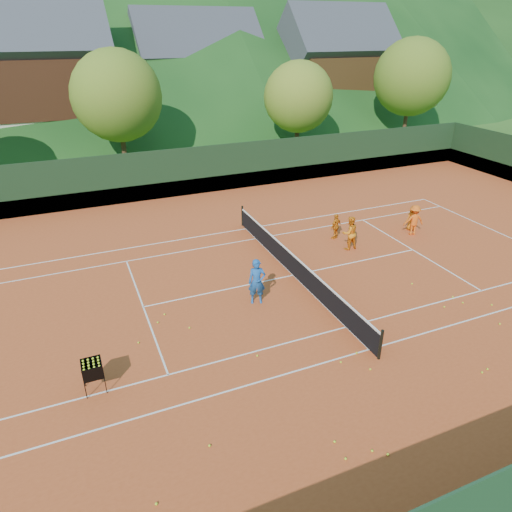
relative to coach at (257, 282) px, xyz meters
name	(u,v)px	position (x,y,z in m)	size (l,w,h in m)	color
ground	(293,276)	(2.28, 1.36, -0.93)	(400.00, 400.00, 0.00)	#2E571B
clay_court	(293,275)	(2.28, 1.36, -0.92)	(40.00, 24.00, 0.02)	#B3431D
coach	(257,282)	(0.00, 0.00, 0.00)	(0.66, 0.43, 1.81)	#1953A4
student_a	(350,233)	(5.91, 2.69, -0.08)	(0.80, 0.62, 1.64)	orange
student_b	(336,226)	(5.96, 3.96, -0.25)	(0.77, 0.32, 1.31)	orange
student_c	(412,218)	(10.22, 3.38, -0.25)	(0.64, 0.41, 1.30)	orange
student_d	(414,220)	(9.86, 2.86, -0.12)	(1.02, 0.58, 1.57)	#E95B14
tennis_ball_0	(346,459)	(-0.81, -7.48, -0.87)	(0.07, 0.07, 0.07)	#BBE726
tennis_ball_1	(335,442)	(-0.78, -6.93, -0.87)	(0.07, 0.07, 0.07)	#BBE726
tennis_ball_2	(453,297)	(7.22, -2.71, -0.87)	(0.07, 0.07, 0.07)	#BBE726
tennis_ball_4	(444,307)	(6.39, -3.13, -0.87)	(0.07, 0.07, 0.07)	#BBE726
tennis_ball_6	(482,372)	(4.78, -6.44, -0.87)	(0.07, 0.07, 0.07)	#BBE726
tennis_ball_7	(189,328)	(-2.87, -0.68, -0.87)	(0.07, 0.07, 0.07)	#BBE726
tennis_ball_8	(158,322)	(-3.83, 0.08, -0.87)	(0.07, 0.07, 0.07)	#BBE726
tennis_ball_9	(372,451)	(-0.07, -7.54, -0.87)	(0.07, 0.07, 0.07)	#BBE726
tennis_ball_11	(341,362)	(1.04, -4.34, -0.87)	(0.07, 0.07, 0.07)	#BBE726
tennis_ball_12	(500,324)	(7.41, -4.77, -0.87)	(0.07, 0.07, 0.07)	#BBE726
tennis_ball_13	(492,305)	(8.16, -3.74, -0.87)	(0.07, 0.07, 0.07)	#BBE726
tennis_ball_14	(257,356)	(-1.27, -3.02, -0.87)	(0.07, 0.07, 0.07)	#BBE726
tennis_ball_15	(370,369)	(1.70, -4.98, -0.87)	(0.07, 0.07, 0.07)	#BBE726
tennis_ball_16	(357,353)	(1.77, -4.15, -0.87)	(0.07, 0.07, 0.07)	#BBE726
tennis_ball_17	(487,369)	(5.06, -6.39, -0.87)	(0.07, 0.07, 0.07)	#BBE726
tennis_ball_18	(156,504)	(-5.34, -6.85, -0.87)	(0.07, 0.07, 0.07)	#BBE726
tennis_ball_19	(412,284)	(6.44, -1.25, -0.87)	(0.07, 0.07, 0.07)	#BBE726
tennis_ball_20	(165,314)	(-3.50, 0.50, -0.87)	(0.07, 0.07, 0.07)	#BBE726
tennis_ball_21	(463,303)	(7.26, -3.18, -0.87)	(0.07, 0.07, 0.07)	#BBE726
tennis_ball_22	(210,446)	(-3.77, -5.80, -0.87)	(0.07, 0.07, 0.07)	#BBE726
tennis_ball_23	(388,454)	(0.23, -7.78, -0.87)	(0.07, 0.07, 0.07)	#BBE726
tennis_ball_24	(138,343)	(-4.68, -0.83, -0.87)	(0.07, 0.07, 0.07)	#BBE726
court_lines	(293,275)	(2.28, 1.36, -0.90)	(23.83, 11.03, 0.00)	white
tennis_net	(294,265)	(2.28, 1.36, -0.41)	(0.10, 12.07, 1.10)	black
perimeter_fence	(294,249)	(2.28, 1.36, 0.34)	(40.40, 24.24, 3.00)	black
ball_hopper	(92,370)	(-6.21, -2.55, -0.16)	(0.57, 0.57, 1.00)	black
chalet_left	(27,79)	(-7.72, 31.36, 4.72)	(13.80, 9.93, 12.92)	beige
chalet_mid	(197,76)	(8.28, 35.36, 4.06)	(12.65, 8.82, 11.45)	beige
chalet_right	(334,72)	(22.28, 31.36, 4.33)	(11.50, 8.82, 11.91)	beige
tree_b	(117,96)	(-1.72, 21.36, 4.27)	(6.40, 6.40, 8.40)	#422B1A
tree_c	(298,97)	(12.28, 20.36, 3.62)	(5.60, 5.60, 7.35)	#3F2719
tree_d	(412,77)	(24.28, 21.36, 4.59)	(6.80, 6.80, 8.93)	#42291A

